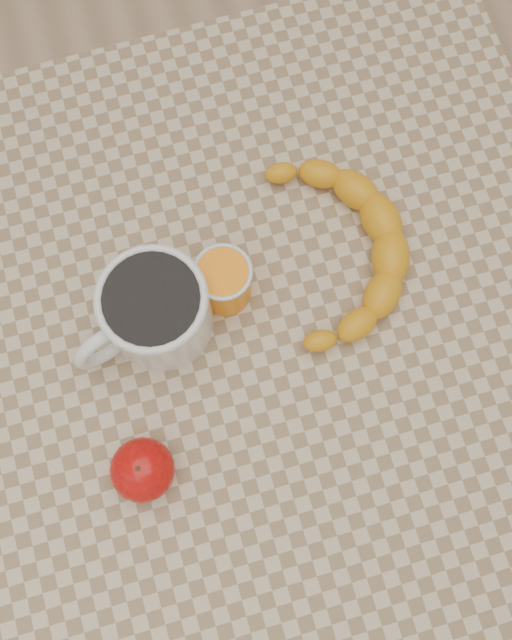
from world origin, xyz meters
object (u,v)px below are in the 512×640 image
object	(u,v)px
coffee_mug	(154,311)
apple	(143,470)
orange_juice_glass	(224,281)
banana	(338,251)
table	(256,341)

from	to	relation	value
coffee_mug	apple	bearing A→B (deg)	-109.67
coffee_mug	orange_juice_glass	distance (m)	0.08
orange_juice_glass	banana	distance (m)	0.14
table	banana	xyz separation A→B (m)	(0.11, 0.05, 0.11)
banana	table	bearing A→B (deg)	-140.79
orange_juice_glass	apple	size ratio (longest dim) A/B	0.88
orange_juice_glass	apple	bearing A→B (deg)	-128.79
apple	banana	distance (m)	0.32
coffee_mug	banana	xyz separation A→B (m)	(0.22, 0.02, -0.03)
apple	banana	size ratio (longest dim) A/B	0.27
table	coffee_mug	world-z (taller)	coffee_mug
table	banana	distance (m)	0.16
coffee_mug	banana	world-z (taller)	coffee_mug
coffee_mug	banana	bearing A→B (deg)	4.65
apple	banana	xyz separation A→B (m)	(0.27, 0.17, -0.01)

